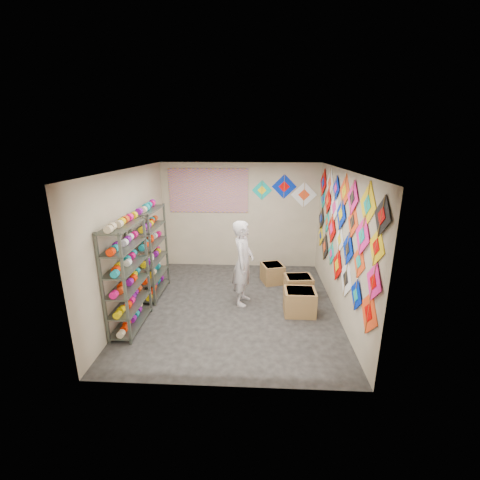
# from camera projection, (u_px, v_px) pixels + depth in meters

# --- Properties ---
(ground) EXTENTS (4.50, 4.50, 0.00)m
(ground) POSITION_uv_depth(u_px,v_px,m) (234.00, 306.00, 6.49)
(ground) COLOR black
(room_walls) EXTENTS (4.50, 4.50, 4.50)m
(room_walls) POSITION_uv_depth(u_px,v_px,m) (234.00, 227.00, 6.01)
(room_walls) COLOR #B8A88D
(room_walls) RESTS_ON ground
(shelf_rack_front) EXTENTS (0.40, 1.10, 1.90)m
(shelf_rack_front) POSITION_uv_depth(u_px,v_px,m) (127.00, 277.00, 5.49)
(shelf_rack_front) COLOR #4C5147
(shelf_rack_front) RESTS_ON ground
(shelf_rack_back) EXTENTS (0.40, 1.10, 1.90)m
(shelf_rack_back) POSITION_uv_depth(u_px,v_px,m) (151.00, 253.00, 6.73)
(shelf_rack_back) COLOR #4C5147
(shelf_rack_back) RESTS_ON ground
(string_spools) EXTENTS (0.12, 2.36, 0.12)m
(string_spools) POSITION_uv_depth(u_px,v_px,m) (140.00, 259.00, 6.08)
(string_spools) COLOR #EB0B70
(string_spools) RESTS_ON ground
(kite_wall_display) EXTENTS (0.06, 4.28, 2.11)m
(kite_wall_display) POSITION_uv_depth(u_px,v_px,m) (341.00, 228.00, 5.89)
(kite_wall_display) COLOR #FB4315
(kite_wall_display) RESTS_ON room_walls
(back_wall_kites) EXTENTS (1.63, 0.02, 0.83)m
(back_wall_kites) POSITION_uv_depth(u_px,v_px,m) (287.00, 191.00, 7.98)
(back_wall_kites) COLOR #09AEA1
(back_wall_kites) RESTS_ON room_walls
(poster) EXTENTS (2.00, 0.01, 1.10)m
(poster) POSITION_uv_depth(u_px,v_px,m) (208.00, 191.00, 8.08)
(poster) COLOR #774DA7
(poster) RESTS_ON room_walls
(shopkeeper) EXTENTS (0.77, 0.63, 1.73)m
(shopkeeper) POSITION_uv_depth(u_px,v_px,m) (243.00, 263.00, 6.38)
(shopkeeper) COLOR silver
(shopkeeper) RESTS_ON ground
(carton_a) EXTENTS (0.59, 0.49, 0.49)m
(carton_a) POSITION_uv_depth(u_px,v_px,m) (300.00, 302.00, 6.13)
(carton_a) COLOR olive
(carton_a) RESTS_ON ground
(carton_b) EXTENTS (0.60, 0.51, 0.46)m
(carton_b) POSITION_uv_depth(u_px,v_px,m) (298.00, 286.00, 6.83)
(carton_b) COLOR olive
(carton_b) RESTS_ON ground
(carton_c) EXTENTS (0.58, 0.62, 0.44)m
(carton_c) POSITION_uv_depth(u_px,v_px,m) (272.00, 273.00, 7.53)
(carton_c) COLOR olive
(carton_c) RESTS_ON ground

